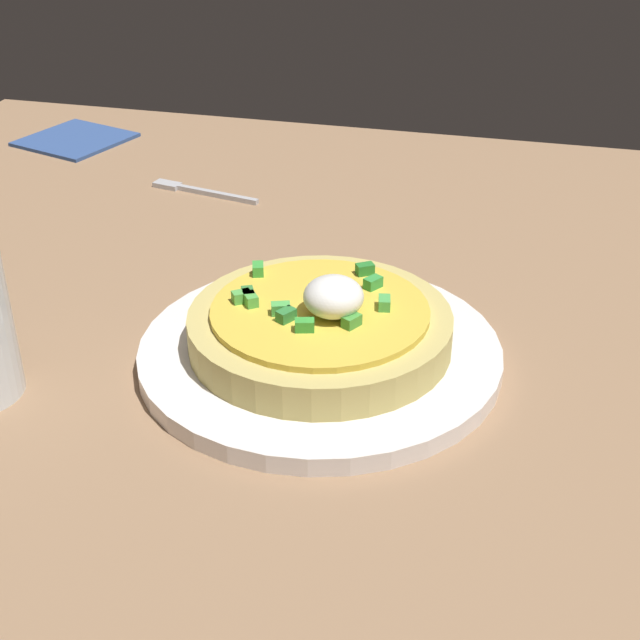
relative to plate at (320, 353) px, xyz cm
name	(u,v)px	position (x,y,z in cm)	size (l,w,h in cm)	color
dining_table	(173,327)	(3.83, 12.96, -2.00)	(96.56, 88.07, 2.65)	#8F6D4E
plate	(320,353)	(0.00, 0.00, 0.00)	(25.60, 25.60, 1.34)	white
pizza	(320,326)	(-0.02, -0.04, 2.24)	(18.43, 18.43, 5.69)	tan
fork	(196,190)	(27.48, 20.09, -0.42)	(3.33, 11.97, 0.50)	#B7B7BC
napkin	(75,140)	(38.93, 39.64, -0.47)	(10.67, 10.67, 0.40)	#304C88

